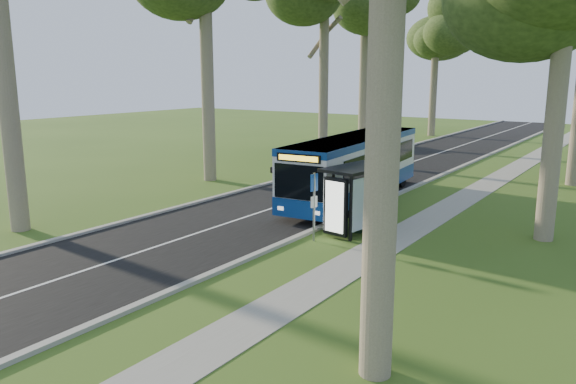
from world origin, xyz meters
name	(u,v)px	position (x,y,z in m)	size (l,w,h in m)	color
ground	(281,246)	(0.00, 0.00, 0.00)	(120.00, 120.00, 0.00)	#3A5B1C
road	(335,188)	(-3.50, 10.00, 0.01)	(7.00, 100.00, 0.02)	black
kerb_east	(396,195)	(0.00, 10.00, 0.06)	(0.25, 100.00, 0.12)	#9E9B93
kerb_west	(281,180)	(-7.00, 10.00, 0.06)	(0.25, 100.00, 0.12)	#9E9B93
centre_line	(335,187)	(-3.50, 10.00, 0.02)	(0.12, 100.00, 0.01)	white
footpath	(456,203)	(3.00, 10.00, 0.01)	(1.50, 100.00, 0.02)	gray
bus	(354,167)	(-1.36, 8.08, 1.57)	(3.41, 11.60, 3.03)	white
bus_stop_sign	(314,199)	(0.66, 1.13, 1.56)	(0.11, 0.35, 2.50)	gray
bus_shelter	(356,188)	(1.49, 2.76, 1.78)	(2.00, 3.14, 2.52)	black
litter_bin	(359,220)	(1.45, 3.12, 0.47)	(0.53, 0.53, 0.92)	black
car_white	(355,145)	(-8.63, 22.18, 0.70)	(1.65, 4.09, 1.39)	silver
car_silver	(378,138)	(-8.71, 26.38, 0.84)	(1.77, 5.08, 1.67)	#9FA3A7
tree_west_c	(325,10)	(-9.00, 18.00, 10.11)	(5.20, 5.20, 13.64)	#7A6B56
tree_west_e	(438,11)	(-8.50, 38.00, 11.71)	(5.20, 5.20, 15.82)	#7A6B56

